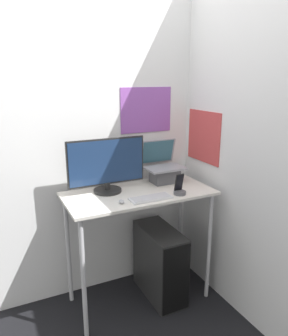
{
  "coord_description": "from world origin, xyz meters",
  "views": [
    {
      "loc": [
        -0.95,
        -1.8,
        1.72
      ],
      "look_at": [
        0.04,
        0.26,
        1.08
      ],
      "focal_mm": 35.0,
      "sensor_mm": 36.0,
      "label": 1
    }
  ],
  "objects_px": {
    "keyboard": "(151,198)",
    "computer_tower": "(160,263)",
    "cell_phone": "(180,190)",
    "laptop": "(164,171)",
    "monitor": "(107,167)",
    "mouse": "(122,202)"
  },
  "relations": [
    {
      "from": "monitor",
      "to": "cell_phone",
      "type": "relative_size",
      "value": 3.8
    },
    {
      "from": "laptop",
      "to": "mouse",
      "type": "distance_m",
      "value": 0.57
    },
    {
      "from": "monitor",
      "to": "cell_phone",
      "type": "xyz_separation_m",
      "value": [
        0.45,
        -0.28,
        -0.15
      ]
    },
    {
      "from": "cell_phone",
      "to": "keyboard",
      "type": "bearing_deg",
      "value": 179.52
    },
    {
      "from": "keyboard",
      "to": "computer_tower",
      "type": "height_order",
      "value": "keyboard"
    },
    {
      "from": "monitor",
      "to": "computer_tower",
      "type": "bearing_deg",
      "value": -20.13
    },
    {
      "from": "keyboard",
      "to": "mouse",
      "type": "height_order",
      "value": "mouse"
    },
    {
      "from": "laptop",
      "to": "keyboard",
      "type": "distance_m",
      "value": 0.42
    },
    {
      "from": "monitor",
      "to": "mouse",
      "type": "xyz_separation_m",
      "value": [
        0.01,
        -0.26,
        -0.18
      ]
    },
    {
      "from": "keyboard",
      "to": "computer_tower",
      "type": "bearing_deg",
      "value": 41.78
    },
    {
      "from": "laptop",
      "to": "monitor",
      "type": "bearing_deg",
      "value": -176.56
    },
    {
      "from": "keyboard",
      "to": "computer_tower",
      "type": "distance_m",
      "value": 0.66
    },
    {
      "from": "monitor",
      "to": "mouse",
      "type": "height_order",
      "value": "monitor"
    },
    {
      "from": "laptop",
      "to": "mouse",
      "type": "height_order",
      "value": "laptop"
    },
    {
      "from": "mouse",
      "to": "computer_tower",
      "type": "bearing_deg",
      "value": 18.61
    },
    {
      "from": "cell_phone",
      "to": "laptop",
      "type": "bearing_deg",
      "value": 82.5
    },
    {
      "from": "laptop",
      "to": "cell_phone",
      "type": "distance_m",
      "value": 0.32
    },
    {
      "from": "monitor",
      "to": "cell_phone",
      "type": "height_order",
      "value": "monitor"
    },
    {
      "from": "cell_phone",
      "to": "mouse",
      "type": "bearing_deg",
      "value": 177.65
    },
    {
      "from": "monitor",
      "to": "keyboard",
      "type": "xyz_separation_m",
      "value": [
        0.22,
        -0.28,
        -0.18
      ]
    },
    {
      "from": "laptop",
      "to": "mouse",
      "type": "xyz_separation_m",
      "value": [
        -0.48,
        -0.29,
        -0.08
      ]
    },
    {
      "from": "laptop",
      "to": "cell_phone",
      "type": "relative_size",
      "value": 2.16
    }
  ]
}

